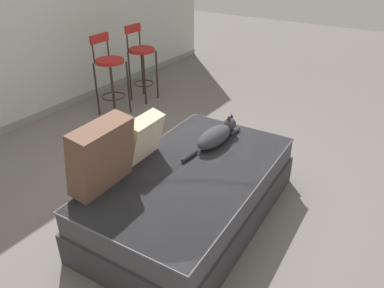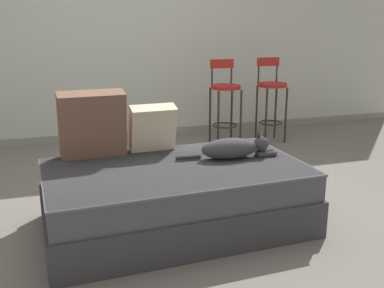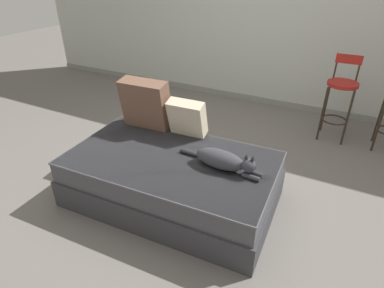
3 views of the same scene
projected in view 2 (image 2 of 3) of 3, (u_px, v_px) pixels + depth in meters
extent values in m
plane|color=#66605B|center=(163.00, 205.00, 3.55)|extent=(16.00, 16.00, 0.00)
cube|color=#B7BCB2|center=(115.00, 30.00, 5.27)|extent=(8.00, 0.10, 2.60)
cube|color=gray|center=(120.00, 135.00, 5.56)|extent=(8.00, 0.02, 0.09)
cube|color=#353539|center=(176.00, 210.00, 3.15)|extent=(1.82, 1.11, 0.26)
cube|color=#47474C|center=(176.00, 180.00, 3.09)|extent=(1.78, 1.07, 0.19)
cube|color=#525257|center=(176.00, 167.00, 3.07)|extent=(1.80, 1.08, 0.02)
cube|color=brown|center=(92.00, 124.00, 3.21)|extent=(0.48, 0.26, 0.49)
cube|color=beige|center=(152.00, 128.00, 3.38)|extent=(0.35, 0.23, 0.36)
ellipsoid|color=#333338|center=(230.00, 148.00, 3.22)|extent=(0.43, 0.19, 0.15)
sphere|color=#333338|center=(261.00, 143.00, 3.27)|extent=(0.11, 0.11, 0.11)
cone|color=black|center=(259.00, 134.00, 3.25)|extent=(0.03, 0.03, 0.04)
cone|color=black|center=(265.00, 133.00, 3.26)|extent=(0.03, 0.03, 0.04)
cylinder|color=#333338|center=(267.00, 154.00, 3.27)|extent=(0.14, 0.04, 0.04)
cylinder|color=#333338|center=(264.00, 152.00, 3.33)|extent=(0.14, 0.04, 0.04)
cylinder|color=black|center=(188.00, 158.00, 3.19)|extent=(0.18, 0.04, 0.03)
cylinder|color=#2D2319|center=(218.00, 120.00, 5.02)|extent=(0.02, 0.02, 0.66)
cylinder|color=#2D2319|center=(241.00, 119.00, 5.10)|extent=(0.02, 0.02, 0.66)
cylinder|color=#2D2319|center=(210.00, 116.00, 5.27)|extent=(0.02, 0.02, 0.66)
cylinder|color=#2D2319|center=(232.00, 114.00, 5.35)|extent=(0.02, 0.02, 0.66)
torus|color=#2D2319|center=(225.00, 125.00, 5.21)|extent=(0.29, 0.29, 0.02)
cylinder|color=maroon|center=(226.00, 87.00, 5.09)|extent=(0.34, 0.34, 0.04)
cylinder|color=#2D2319|center=(212.00, 76.00, 5.15)|extent=(0.02, 0.02, 0.27)
cylinder|color=#2D2319|center=(231.00, 75.00, 5.22)|extent=(0.02, 0.02, 0.27)
cube|color=maroon|center=(222.00, 64.00, 5.15)|extent=(0.28, 0.03, 0.10)
cylinder|color=#2D2319|center=(266.00, 117.00, 5.20)|extent=(0.02, 0.02, 0.66)
cylinder|color=#2D2319|center=(286.00, 116.00, 5.28)|extent=(0.02, 0.02, 0.66)
cylinder|color=#2D2319|center=(256.00, 113.00, 5.44)|extent=(0.02, 0.02, 0.66)
cylinder|color=#2D2319|center=(275.00, 112.00, 5.51)|extent=(0.02, 0.02, 0.66)
torus|color=#2D2319|center=(270.00, 123.00, 5.38)|extent=(0.27, 0.27, 0.02)
cylinder|color=maroon|center=(272.00, 85.00, 5.26)|extent=(0.34, 0.34, 0.04)
cylinder|color=#2D2319|center=(259.00, 74.00, 5.32)|extent=(0.02, 0.02, 0.28)
cylinder|color=#2D2319|center=(277.00, 73.00, 5.39)|extent=(0.02, 0.02, 0.28)
cube|color=maroon|center=(268.00, 62.00, 5.32)|extent=(0.28, 0.03, 0.10)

